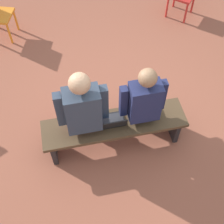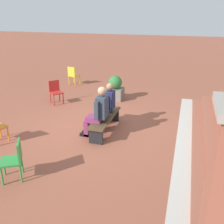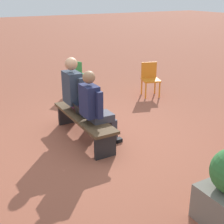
{
  "view_description": "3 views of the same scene",
  "coord_description": "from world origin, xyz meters",
  "px_view_note": "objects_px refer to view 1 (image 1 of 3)",
  "views": [
    {
      "loc": [
        0.59,
        2.39,
        3.65
      ],
      "look_at": [
        0.18,
        0.47,
        0.95
      ],
      "focal_mm": 50.0,
      "sensor_mm": 36.0,
      "label": 1
    },
    {
      "loc": [
        6.63,
        2.39,
        3.3
      ],
      "look_at": [
        0.61,
        0.63,
        0.82
      ],
      "focal_mm": 42.0,
      "sensor_mm": 36.0,
      "label": 2
    },
    {
      "loc": [
        -4.61,
        2.39,
        2.52
      ],
      "look_at": [
        -0.32,
        -0.06,
        0.6
      ],
      "focal_mm": 50.0,
      "sensor_mm": 36.0,
      "label": 3
    }
  ],
  "objects_px": {
    "person_student": "(141,101)",
    "person_adult": "(82,108)",
    "laptop": "(113,122)",
    "bench": "(114,127)"
  },
  "relations": [
    {
      "from": "bench",
      "to": "person_adult",
      "type": "distance_m",
      "value": 0.55
    },
    {
      "from": "person_student",
      "to": "laptop",
      "type": "xyz_separation_m",
      "value": [
        0.37,
        0.08,
        -0.22
      ]
    },
    {
      "from": "person_student",
      "to": "person_adult",
      "type": "height_order",
      "value": "person_adult"
    },
    {
      "from": "person_student",
      "to": "laptop",
      "type": "bearing_deg",
      "value": 12.15
    },
    {
      "from": "person_student",
      "to": "laptop",
      "type": "relative_size",
      "value": 4.19
    },
    {
      "from": "bench",
      "to": "laptop",
      "type": "xyz_separation_m",
      "value": [
        0.03,
        0.01,
        0.15
      ]
    },
    {
      "from": "person_adult",
      "to": "laptop",
      "type": "relative_size",
      "value": 4.47
    },
    {
      "from": "bench",
      "to": "person_student",
      "type": "distance_m",
      "value": 0.5
    },
    {
      "from": "person_student",
      "to": "laptop",
      "type": "distance_m",
      "value": 0.43
    },
    {
      "from": "person_student",
      "to": "person_adult",
      "type": "xyz_separation_m",
      "value": [
        0.71,
        -0.01,
        0.04
      ]
    }
  ]
}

